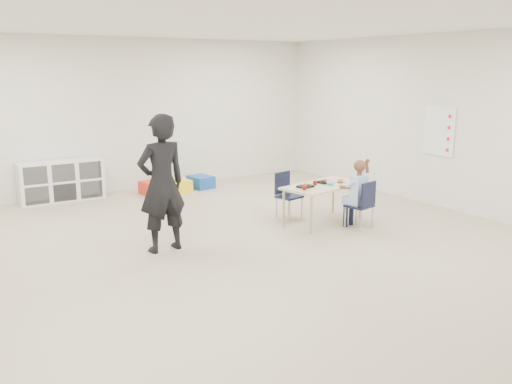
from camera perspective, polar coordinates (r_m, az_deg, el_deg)
room at (r=6.23m, az=-0.54°, el=5.12°), size 9.00×9.02×2.80m
table at (r=8.06m, az=7.06°, el=-1.20°), size 1.37×0.88×0.58m
chair_near at (r=7.85m, az=10.81°, el=-1.31°), size 0.40×0.38×0.70m
chair_far at (r=8.27m, az=3.52°, el=-0.37°), size 0.40×0.38×0.70m
child at (r=7.80m, az=10.87°, el=0.12°), size 0.55×0.55×1.10m
lunch_tray_near at (r=8.12m, az=7.24°, el=1.08°), size 0.25×0.20×0.03m
lunch_tray_far at (r=7.77m, az=5.21°, el=0.60°), size 0.25×0.20×0.03m
milk_carton at (r=7.91m, az=7.81°, el=1.02°), size 0.08×0.08×0.10m
bread_roll at (r=8.16m, az=8.87°, el=1.22°), size 0.09×0.09×0.07m
apple_near at (r=7.93m, az=6.24°, el=0.98°), size 0.07×0.07×0.07m
apple_far at (r=7.59m, az=5.12°, el=0.48°), size 0.07×0.07×0.07m
cubby_shelf at (r=9.93m, az=-19.79°, el=1.12°), size 1.40×0.40×0.70m
rules_poster at (r=9.35m, az=18.71°, el=6.11°), size 0.02×0.60×0.80m
adult at (r=6.75m, az=-9.89°, el=0.86°), size 0.66×0.46×1.72m
bin_red at (r=10.02m, az=-10.69°, el=0.41°), size 0.46×0.55×0.24m
bin_yellow at (r=10.17m, az=-8.16°, el=0.66°), size 0.39×0.49×0.23m
bin_blue at (r=10.46m, az=-5.83°, el=1.07°), size 0.43×0.52×0.23m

